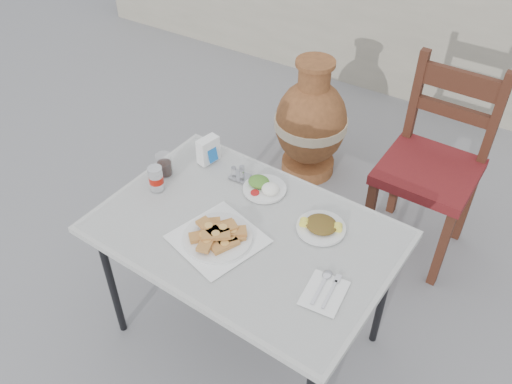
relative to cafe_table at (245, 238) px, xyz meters
The scene contains 13 objects.
ground 0.64m from the cafe_table, 27.61° to the right, with size 80.00×80.00×0.00m, color slate.
cafe_table is the anchor object (origin of this frame).
pide_plate 0.14m from the cafe_table, 119.80° to the right, with size 0.37×0.37×0.06m.
salad_rice_plate 0.25m from the cafe_table, 103.48° to the left, with size 0.18×0.18×0.05m.
salad_chopped_plate 0.30m from the cafe_table, 31.85° to the left, with size 0.19×0.19×0.04m.
soda_can 0.45m from the cafe_table, behind, with size 0.06×0.06×0.11m.
cola_glass 0.49m from the cafe_table, 167.75° to the left, with size 0.07×0.07×0.10m.
napkin_holder 0.47m from the cafe_table, 143.12° to the left, with size 0.08×0.11×0.12m.
condiment_caddy 0.32m from the cafe_table, 126.90° to the left, with size 0.08×0.07×0.06m.
cutlery_napkin 0.41m from the cafe_table, 15.07° to the right, with size 0.15×0.19×0.01m.
chair 1.10m from the cafe_table, 65.84° to the left, with size 0.46×0.46×1.01m.
terracotta_urn 1.31m from the cafe_table, 105.01° to the left, with size 0.44×0.44×0.76m.
back_wall 2.49m from the cafe_table, 89.51° to the left, with size 6.00×0.25×1.20m, color #A39B88.
Camera 1 is at (0.79, -1.22, 2.16)m, focal length 38.00 mm.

